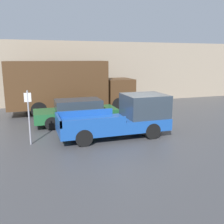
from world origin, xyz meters
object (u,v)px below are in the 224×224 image
at_px(car, 77,111).
at_px(delivery_truck, 67,85).
at_px(pickup_truck, 125,117).
at_px(parking_sign, 29,115).

distance_m(car, delivery_truck, 3.68).
relative_size(car, delivery_truck, 0.54).
bearing_deg(delivery_truck, pickup_truck, -73.44).
xyz_separation_m(pickup_truck, parking_sign, (-4.51, 0.07, 0.42)).
bearing_deg(delivery_truck, parking_sign, -112.20).
bearing_deg(parking_sign, pickup_truck, -0.84).
height_order(pickup_truck, car, pickup_truck).
height_order(pickup_truck, parking_sign, parking_sign).
distance_m(pickup_truck, car, 3.50).
bearing_deg(car, pickup_truck, -57.52).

